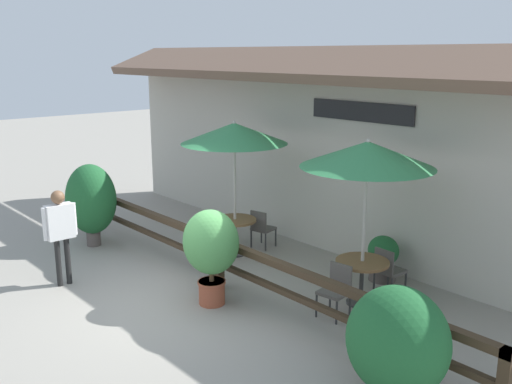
% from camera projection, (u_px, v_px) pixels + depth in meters
% --- Properties ---
extents(ground_plane, '(60.00, 60.00, 0.00)m').
position_uv_depth(ground_plane, '(170.00, 305.00, 9.47)').
color(ground_plane, gray).
extents(building_facade, '(14.28, 1.49, 4.23)m').
position_uv_depth(building_facade, '(336.00, 150.00, 11.60)').
color(building_facade, '#BCB7A8').
rests_on(building_facade, ground).
extents(patio_railing, '(10.40, 0.14, 0.95)m').
position_uv_depth(patio_railing, '(219.00, 252.00, 9.98)').
color(patio_railing, '#3D2D1E').
rests_on(patio_railing, ground).
extents(patio_umbrella_near, '(2.14, 2.14, 2.78)m').
position_uv_depth(patio_umbrella_near, '(234.00, 133.00, 11.32)').
color(patio_umbrella_near, '#B7B2A8').
rests_on(patio_umbrella_near, ground).
extents(dining_table_near, '(0.88, 0.88, 0.76)m').
position_uv_depth(dining_table_near, '(235.00, 226.00, 11.78)').
color(dining_table_near, brown).
rests_on(dining_table_near, ground).
extents(chair_near_streetside, '(0.50, 0.50, 0.84)m').
position_uv_depth(chair_near_streetside, '(210.00, 240.00, 11.35)').
color(chair_near_streetside, '#514C47').
rests_on(chair_near_streetside, ground).
extents(chair_near_wallside, '(0.50, 0.50, 0.84)m').
position_uv_depth(chair_near_wallside, '(262.00, 227.00, 12.18)').
color(chair_near_wallside, '#514C47').
rests_on(chair_near_wallside, ground).
extents(patio_umbrella_middle, '(2.14, 2.14, 2.78)m').
position_uv_depth(patio_umbrella_middle, '(367.00, 155.00, 8.95)').
color(patio_umbrella_middle, '#B7B2A8').
rests_on(patio_umbrella_middle, ground).
extents(dining_table_middle, '(0.88, 0.88, 0.76)m').
position_uv_depth(dining_table_middle, '(362.00, 269.00, 9.41)').
color(dining_table_middle, brown).
rests_on(dining_table_middle, ground).
extents(chair_middle_streetside, '(0.47, 0.47, 0.84)m').
position_uv_depth(chair_middle_streetside, '(336.00, 288.00, 9.01)').
color(chair_middle_streetside, '#514C47').
rests_on(chair_middle_streetside, ground).
extents(chair_middle_wallside, '(0.44, 0.44, 0.84)m').
position_uv_depth(chair_middle_wallside, '(388.00, 269.00, 9.83)').
color(chair_middle_wallside, '#514C47').
rests_on(chair_middle_wallside, ground).
extents(potted_plant_corner_fern, '(1.16, 1.04, 1.80)m').
position_uv_depth(potted_plant_corner_fern, '(91.00, 200.00, 12.21)').
color(potted_plant_corner_fern, '#564C47').
rests_on(potted_plant_corner_fern, ground).
extents(potted_plant_tall_tropical, '(1.24, 1.12, 1.50)m').
position_uv_depth(potted_plant_tall_tropical, '(397.00, 344.00, 6.59)').
color(potted_plant_tall_tropical, '#564C47').
rests_on(potted_plant_tall_tropical, ground).
extents(potted_plant_small_flowering, '(0.98, 0.89, 1.62)m').
position_uv_depth(potted_plant_small_flowering, '(211.00, 246.00, 9.31)').
color(potted_plant_small_flowering, '#9E4C33').
rests_on(potted_plant_small_flowering, ground).
extents(potted_plant_entrance_palm, '(0.59, 0.53, 0.85)m').
position_uv_depth(potted_plant_entrance_palm, '(383.00, 257.00, 10.43)').
color(potted_plant_entrance_palm, '#564C47').
rests_on(potted_plant_entrance_palm, ground).
extents(pedestrian, '(0.24, 0.61, 1.75)m').
position_uv_depth(pedestrian, '(60.00, 225.00, 10.07)').
color(pedestrian, black).
rests_on(pedestrian, ground).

